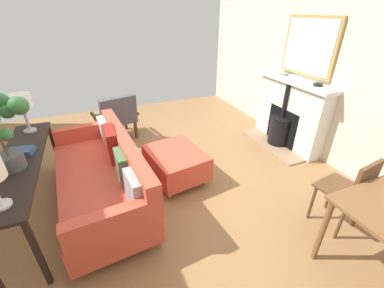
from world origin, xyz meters
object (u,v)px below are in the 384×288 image
object	(u,v)px
table_lamp_near_end	(21,103)
dining_chair_near_fireplace	(351,189)
mantel_bowl_near	(283,74)
ottoman	(176,162)
mantel_bowl_far	(318,84)
sofa	(104,176)
console_table	(22,167)
book_stack	(20,152)
fireplace	(288,116)
armchair_accent	(117,115)

from	to	relation	value
table_lamp_near_end	dining_chair_near_fireplace	xyz separation A→B (m)	(-2.94, 2.09, -0.60)
mantel_bowl_near	ottoman	xyz separation A→B (m)	(2.09, 0.59, -0.87)
mantel_bowl_far	sofa	size ratio (longest dim) A/B	0.06
console_table	dining_chair_near_fireplace	size ratio (longest dim) A/B	2.21
mantel_bowl_near	console_table	world-z (taller)	mantel_bowl_near
mantel_bowl_far	book_stack	distance (m)	3.77
mantel_bowl_near	sofa	xyz separation A→B (m)	(3.01, 0.68, -0.77)
console_table	table_lamp_near_end	distance (m)	0.83
mantel_bowl_far	dining_chair_near_fireplace	size ratio (longest dim) A/B	0.15
fireplace	sofa	size ratio (longest dim) A/B	0.69
fireplace	console_table	xyz separation A→B (m)	(3.70, 0.35, 0.17)
console_table	book_stack	size ratio (longest dim) A/B	6.91
fireplace	sofa	distance (m)	2.99
fireplace	dining_chair_near_fireplace	world-z (taller)	fireplace
fireplace	console_table	world-z (taller)	fireplace
armchair_accent	book_stack	world-z (taller)	armchair_accent
sofa	dining_chair_near_fireplace	world-z (taller)	dining_chair_near_fireplace
mantel_bowl_near	mantel_bowl_far	world-z (taller)	same
sofa	console_table	size ratio (longest dim) A/B	1.10
armchair_accent	dining_chair_near_fireplace	size ratio (longest dim) A/B	0.97
fireplace	mantel_bowl_far	distance (m)	0.74
mantel_bowl_far	sofa	bearing A→B (deg)	-0.96
mantel_bowl_far	ottoman	world-z (taller)	mantel_bowl_far
console_table	table_lamp_near_end	xyz separation A→B (m)	(0.00, -0.70, 0.44)
mantel_bowl_far	table_lamp_near_end	world-z (taller)	table_lamp_near_end
console_table	armchair_accent	bearing A→B (deg)	-124.74
mantel_bowl_far	book_stack	bearing A→B (deg)	-2.59
dining_chair_near_fireplace	console_table	bearing A→B (deg)	-25.20
ottoman	fireplace	bearing A→B (deg)	-173.12
book_stack	console_table	bearing A→B (deg)	93.18
ottoman	dining_chair_near_fireplace	bearing A→B (deg)	131.12
fireplace	mantel_bowl_far	size ratio (longest dim) A/B	11.41
console_table	mantel_bowl_near	bearing A→B (deg)	-169.62
mantel_bowl_far	console_table	distance (m)	3.77
ottoman	table_lamp_near_end	size ratio (longest dim) A/B	1.93
ottoman	dining_chair_near_fireplace	size ratio (longest dim) A/B	1.05
armchair_accent	console_table	world-z (taller)	armchair_accent
sofa	book_stack	distance (m)	0.86
sofa	book_stack	bearing A→B (deg)	-9.16
mantel_bowl_far	dining_chair_near_fireplace	xyz separation A→B (m)	(0.80, 1.34, -0.61)
ottoman	book_stack	bearing A→B (deg)	-0.95
fireplace	ottoman	world-z (taller)	fireplace
fireplace	mantel_bowl_near	size ratio (longest dim) A/B	9.28
sofa	console_table	world-z (taller)	sofa
mantel_bowl_near	dining_chair_near_fireplace	xyz separation A→B (m)	(0.80, 2.07, -0.61)
fireplace	armchair_accent	world-z (taller)	fireplace
mantel_bowl_far	dining_chair_near_fireplace	bearing A→B (deg)	59.24
mantel_bowl_far	dining_chair_near_fireplace	distance (m)	1.68
armchair_accent	sofa	bearing A→B (deg)	77.02
mantel_bowl_far	console_table	size ratio (longest dim) A/B	0.07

